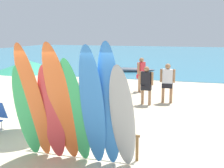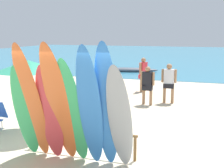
{
  "view_description": "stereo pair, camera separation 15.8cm",
  "coord_description": "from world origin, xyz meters",
  "px_view_note": "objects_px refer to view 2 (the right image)",
  "views": [
    {
      "loc": [
        2.56,
        -6.22,
        2.89
      ],
      "look_at": [
        0.0,
        2.4,
        1.29
      ],
      "focal_mm": 47.74,
      "sensor_mm": 36.0,
      "label": 1
    },
    {
      "loc": [
        2.71,
        -6.17,
        2.89
      ],
      "look_at": [
        0.0,
        2.4,
        1.29
      ],
      "focal_mm": 47.74,
      "sensor_mm": 36.0,
      "label": 2
    }
  ],
  "objects_px": {
    "surfboard_orange_1": "(32,103)",
    "surfboard_orange_3": "(59,105)",
    "surfboard_blue_5": "(90,109)",
    "surfboard_blue_6": "(107,108)",
    "surfboard_grey_7": "(120,119)",
    "distant_boat": "(128,70)",
    "beachgoer_strolling": "(147,83)",
    "surfboard_red_2": "(50,113)",
    "beach_chair_red": "(42,107)",
    "surfboard_green_4": "(73,113)",
    "beach_umbrella": "(28,66)",
    "surfboard_rack": "(81,135)",
    "beachgoer_photographing": "(169,81)",
    "beachgoer_near_rack": "(143,72)",
    "beachgoer_midbeach": "(84,95)",
    "surfboard_green_0": "(25,112)"
  },
  "relations": [
    {
      "from": "surfboard_orange_3",
      "to": "beach_umbrella",
      "type": "distance_m",
      "value": 2.57
    },
    {
      "from": "surfboard_orange_1",
      "to": "surfboard_orange_3",
      "type": "bearing_deg",
      "value": 4.65
    },
    {
      "from": "surfboard_rack",
      "to": "surfboard_grey_7",
      "type": "bearing_deg",
      "value": -30.76
    },
    {
      "from": "surfboard_green_0",
      "to": "beachgoer_photographing",
      "type": "bearing_deg",
      "value": 63.34
    },
    {
      "from": "surfboard_blue_5",
      "to": "distant_boat",
      "type": "distance_m",
      "value": 15.43
    },
    {
      "from": "surfboard_red_2",
      "to": "surfboard_grey_7",
      "type": "relative_size",
      "value": 0.94
    },
    {
      "from": "surfboard_blue_6",
      "to": "beach_chair_red",
      "type": "xyz_separation_m",
      "value": [
        -3.19,
        2.79,
        -0.93
      ]
    },
    {
      "from": "beachgoer_near_rack",
      "to": "beachgoer_midbeach",
      "type": "distance_m",
      "value": 5.54
    },
    {
      "from": "surfboard_orange_1",
      "to": "surfboard_blue_6",
      "type": "height_order",
      "value": "surfboard_blue_6"
    },
    {
      "from": "surfboard_red_2",
      "to": "surfboard_orange_3",
      "type": "relative_size",
      "value": 0.81
    },
    {
      "from": "beach_chair_red",
      "to": "surfboard_grey_7",
      "type": "bearing_deg",
      "value": -53.08
    },
    {
      "from": "surfboard_orange_3",
      "to": "surfboard_grey_7",
      "type": "bearing_deg",
      "value": 7.23
    },
    {
      "from": "surfboard_green_4",
      "to": "surfboard_blue_6",
      "type": "bearing_deg",
      "value": 7.34
    },
    {
      "from": "surfboard_rack",
      "to": "beach_umbrella",
      "type": "distance_m",
      "value": 2.68
    },
    {
      "from": "surfboard_red_2",
      "to": "distant_boat",
      "type": "relative_size",
      "value": 0.54
    },
    {
      "from": "surfboard_grey_7",
      "to": "beachgoer_photographing",
      "type": "xyz_separation_m",
      "value": [
        0.2,
        6.45,
        -0.23
      ]
    },
    {
      "from": "surfboard_red_2",
      "to": "surfboard_orange_3",
      "type": "bearing_deg",
      "value": -20.65
    },
    {
      "from": "surfboard_orange_3",
      "to": "distant_boat",
      "type": "height_order",
      "value": "surfboard_orange_3"
    },
    {
      "from": "surfboard_rack",
      "to": "beachgoer_strolling",
      "type": "distance_m",
      "value": 5.27
    },
    {
      "from": "beachgoer_photographing",
      "to": "beach_chair_red",
      "type": "xyz_separation_m",
      "value": [
        -3.67,
        -3.64,
        -0.49
      ]
    },
    {
      "from": "surfboard_red_2",
      "to": "surfboard_blue_5",
      "type": "relative_size",
      "value": 0.82
    },
    {
      "from": "surfboard_rack",
      "to": "beach_chair_red",
      "type": "bearing_deg",
      "value": 137.55
    },
    {
      "from": "surfboard_green_0",
      "to": "beachgoer_near_rack",
      "type": "height_order",
      "value": "surfboard_green_0"
    },
    {
      "from": "surfboard_green_0",
      "to": "surfboard_orange_3",
      "type": "distance_m",
      "value": 0.93
    },
    {
      "from": "surfboard_orange_1",
      "to": "surfboard_red_2",
      "type": "relative_size",
      "value": 1.22
    },
    {
      "from": "surfboard_green_4",
      "to": "distant_boat",
      "type": "distance_m",
      "value": 15.26
    },
    {
      "from": "surfboard_red_2",
      "to": "surfboard_blue_5",
      "type": "height_order",
      "value": "surfboard_blue_5"
    },
    {
      "from": "distant_boat",
      "to": "surfboard_red_2",
      "type": "bearing_deg",
      "value": -82.06
    },
    {
      "from": "surfboard_orange_3",
      "to": "surfboard_blue_5",
      "type": "relative_size",
      "value": 1.02
    },
    {
      "from": "surfboard_orange_1",
      "to": "surfboard_blue_5",
      "type": "bearing_deg",
      "value": 3.67
    },
    {
      "from": "surfboard_blue_6",
      "to": "beachgoer_strolling",
      "type": "height_order",
      "value": "surfboard_blue_6"
    },
    {
      "from": "beachgoer_midbeach",
      "to": "distant_boat",
      "type": "relative_size",
      "value": 0.36
    },
    {
      "from": "distant_boat",
      "to": "beachgoer_photographing",
      "type": "bearing_deg",
      "value": -65.53
    },
    {
      "from": "surfboard_orange_3",
      "to": "surfboard_grey_7",
      "type": "distance_m",
      "value": 1.34
    },
    {
      "from": "surfboard_orange_3",
      "to": "surfboard_orange_1",
      "type": "bearing_deg",
      "value": -175.33
    },
    {
      "from": "surfboard_orange_3",
      "to": "surfboard_blue_6",
      "type": "xyz_separation_m",
      "value": [
        1.04,
        0.06,
        0.01
      ]
    },
    {
      "from": "surfboard_blue_6",
      "to": "beach_umbrella",
      "type": "bearing_deg",
      "value": 144.53
    },
    {
      "from": "surfboard_blue_6",
      "to": "beachgoer_near_rack",
      "type": "distance_m",
      "value": 8.51
    },
    {
      "from": "beach_umbrella",
      "to": "distant_boat",
      "type": "xyz_separation_m",
      "value": [
        -0.53,
        13.32,
        -1.78
      ]
    },
    {
      "from": "surfboard_orange_3",
      "to": "surfboard_blue_6",
      "type": "relative_size",
      "value": 1.01
    },
    {
      "from": "surfboard_orange_1",
      "to": "beachgoer_strolling",
      "type": "bearing_deg",
      "value": 82.19
    },
    {
      "from": "surfboard_grey_7",
      "to": "distant_boat",
      "type": "bearing_deg",
      "value": 105.47
    },
    {
      "from": "surfboard_grey_7",
      "to": "distant_boat",
      "type": "xyz_separation_m",
      "value": [
        -3.69,
        15.0,
        -1.0
      ]
    },
    {
      "from": "beachgoer_strolling",
      "to": "beachgoer_near_rack",
      "type": "bearing_deg",
      "value": 117.19
    },
    {
      "from": "surfboard_green_4",
      "to": "beachgoer_photographing",
      "type": "relative_size",
      "value": 1.57
    },
    {
      "from": "beachgoer_near_rack",
      "to": "beachgoer_photographing",
      "type": "relative_size",
      "value": 1.02
    },
    {
      "from": "surfboard_orange_1",
      "to": "surfboard_green_4",
      "type": "distance_m",
      "value": 0.98
    },
    {
      "from": "surfboard_green_4",
      "to": "beachgoer_strolling",
      "type": "distance_m",
      "value": 5.92
    },
    {
      "from": "beachgoer_strolling",
      "to": "beachgoer_photographing",
      "type": "bearing_deg",
      "value": 47.85
    },
    {
      "from": "surfboard_rack",
      "to": "surfboard_green_0",
      "type": "distance_m",
      "value": 1.4
    }
  ]
}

